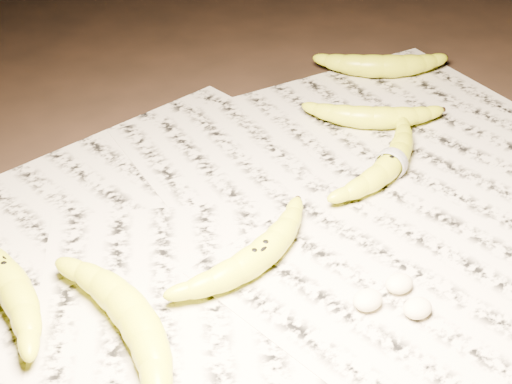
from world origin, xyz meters
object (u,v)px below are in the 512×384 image
banana_upper_a (373,115)px  banana_upper_b (382,64)px  banana_left_a (0,270)px  banana_center (258,254)px  banana_taped (392,161)px  banana_left_b (135,316)px

banana_upper_a → banana_upper_b: 0.16m
banana_left_a → banana_center: banana_left_a is taller
banana_left_a → banana_taped: (0.47, -0.04, -0.00)m
banana_upper_a → banana_upper_b: size_ratio=0.94×
banana_taped → banana_upper_b: (0.16, 0.22, 0.00)m
banana_left_b → banana_upper_b: banana_left_b is taller
banana_left_b → banana_upper_b: (0.54, 0.31, -0.00)m
banana_center → banana_upper_b: (0.40, 0.29, 0.00)m
banana_upper_b → banana_center: bearing=-113.0°
banana_taped → banana_upper_b: 0.27m
banana_left_a → banana_taped: 0.47m
banana_upper_b → banana_taped: bearing=-95.5°
banana_taped → banana_upper_a: bearing=35.7°
banana_upper_a → banana_upper_b: bearing=81.4°
banana_left_a → banana_taped: size_ratio=1.10×
banana_center → banana_upper_a: banana_center is taller
banana_left_a → banana_upper_a: size_ratio=1.28×
banana_left_a → banana_center: size_ratio=1.17×
banana_left_b → banana_upper_a: bearing=-67.6°
banana_upper_a → banana_upper_b: banana_upper_b is taller
banana_left_a → banana_upper_a: banana_left_a is taller
banana_center → banana_taped: bearing=-2.2°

